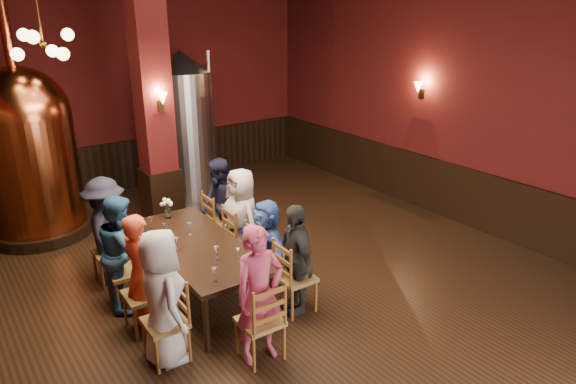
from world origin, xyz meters
TOP-DOWN VIEW (x-y plane):
  - room at (0.00, 0.00)m, footprint 10.00×10.02m
  - wainscot_right at (3.96, 0.00)m, footprint 0.08×9.90m
  - wainscot_back at (0.00, 4.96)m, footprint 7.90×0.08m
  - column at (-0.30, 2.80)m, footprint 0.58×0.58m
  - pendant_cluster at (-1.80, 2.90)m, footprint 0.90×0.90m
  - sconce_wall at (3.90, 0.80)m, footprint 0.20×0.20m
  - sconce_column at (-0.30, 2.50)m, footprint 0.20×0.20m
  - dining_table at (-0.88, 0.28)m, footprint 1.08×2.43m
  - chair_0 at (-1.76, -0.69)m, footprint 0.47×0.47m
  - person_0 at (-1.76, -0.69)m, footprint 0.53×0.77m
  - chair_1 at (-1.74, -0.02)m, footprint 0.47×0.47m
  - person_1 at (-1.74, -0.02)m, footprint 0.45×0.60m
  - chair_2 at (-1.72, 0.64)m, footprint 0.47×0.47m
  - person_2 at (-1.72, 0.64)m, footprint 0.58×0.80m
  - chair_3 at (-1.69, 1.31)m, footprint 0.47×0.47m
  - person_3 at (-1.69, 1.31)m, footprint 0.84×1.11m
  - chair_4 at (-0.06, -0.74)m, footprint 0.47×0.47m
  - person_4 at (-0.06, -0.74)m, footprint 0.53×0.89m
  - chair_5 at (-0.04, -0.07)m, footprint 0.47×0.47m
  - person_5 at (-0.04, -0.07)m, footprint 0.53×1.21m
  - chair_6 at (-0.02, 0.59)m, footprint 0.47×0.47m
  - person_6 at (-0.02, 0.59)m, footprint 0.49×0.74m
  - chair_7 at (0.01, 1.26)m, footprint 0.47×0.47m
  - person_7 at (0.01, 1.26)m, footprint 0.47×0.77m
  - chair_8 at (-0.93, -1.27)m, footprint 0.47×0.47m
  - person_8 at (-0.93, -1.27)m, footprint 0.58×0.39m
  - copper_kettle at (-2.14, 3.61)m, footprint 1.66×1.66m
  - steel_vessel at (0.73, 3.92)m, footprint 1.47×1.47m
  - rose_vase at (-0.83, 1.28)m, footprint 0.18×0.18m
  - wine_glass_0 at (-1.17, 1.07)m, footprint 0.07×0.07m
  - wine_glass_1 at (-0.88, -0.25)m, footprint 0.07×0.07m
  - wine_glass_2 at (-1.15, 0.25)m, footprint 0.07×0.07m
  - wine_glass_3 at (-1.15, -0.71)m, footprint 0.07×0.07m
  - wine_glass_4 at (-0.69, -0.46)m, footprint 0.07×0.07m
  - wine_glass_5 at (-0.83, 0.57)m, footprint 0.07×0.07m
  - wine_glass_6 at (-1.11, 0.74)m, footprint 0.07×0.07m

SIDE VIEW (x-z plane):
  - chair_0 at x=-1.76m, z-range 0.00..0.92m
  - chair_1 at x=-1.74m, z-range 0.00..0.92m
  - chair_2 at x=-1.72m, z-range 0.00..0.92m
  - chair_3 at x=-1.69m, z-range 0.00..0.92m
  - chair_4 at x=-0.06m, z-range 0.00..0.92m
  - chair_5 at x=-0.04m, z-range 0.00..0.92m
  - chair_6 at x=-0.02m, z-range 0.00..0.92m
  - chair_7 at x=0.01m, z-range 0.00..0.92m
  - chair_8 at x=-0.93m, z-range 0.00..0.92m
  - wainscot_right at x=3.96m, z-range 0.00..1.00m
  - wainscot_back at x=0.00m, z-range 0.00..1.00m
  - person_5 at x=-0.04m, z-range 0.00..1.26m
  - dining_table at x=-0.88m, z-range 0.31..1.06m
  - person_4 at x=-0.06m, z-range 0.00..1.43m
  - person_1 at x=-1.74m, z-range 0.00..1.47m
  - person_2 at x=-1.72m, z-range 0.00..1.48m
  - person_7 at x=0.01m, z-range 0.00..1.48m
  - person_6 at x=-0.02m, z-range 0.00..1.51m
  - person_3 at x=-1.69m, z-range 0.00..1.52m
  - person_0 at x=-1.76m, z-range 0.00..1.52m
  - person_8 at x=-0.93m, z-range 0.00..1.56m
  - wine_glass_0 at x=-1.17m, z-range 0.75..0.92m
  - wine_glass_1 at x=-0.88m, z-range 0.75..0.92m
  - wine_glass_2 at x=-1.15m, z-range 0.75..0.92m
  - wine_glass_3 at x=-1.15m, z-range 0.75..0.92m
  - wine_glass_4 at x=-0.69m, z-range 0.75..0.92m
  - wine_glass_5 at x=-0.83m, z-range 0.75..0.92m
  - wine_glass_6 at x=-1.11m, z-range 0.75..0.92m
  - rose_vase at x=-0.83m, z-range 0.80..1.10m
  - steel_vessel at x=0.73m, z-range 0.00..2.83m
  - copper_kettle at x=-2.14m, z-range -0.53..3.38m
  - sconce_wall at x=3.90m, z-range 2.02..2.38m
  - sconce_column at x=-0.30m, z-range 2.02..2.38m
  - room at x=0.00m, z-range 0.00..4.50m
  - column at x=-0.30m, z-range 0.00..4.50m
  - pendant_cluster at x=-1.80m, z-range 2.25..3.95m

